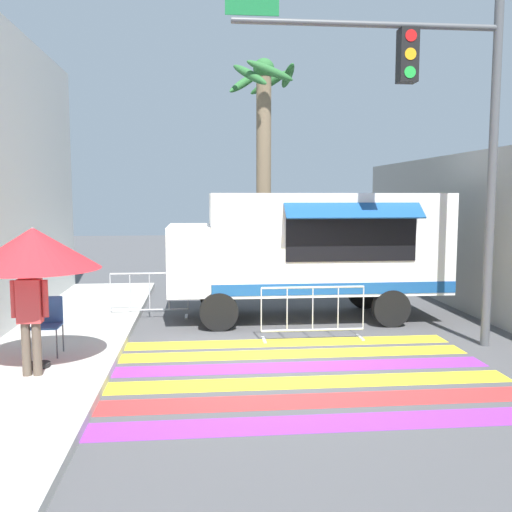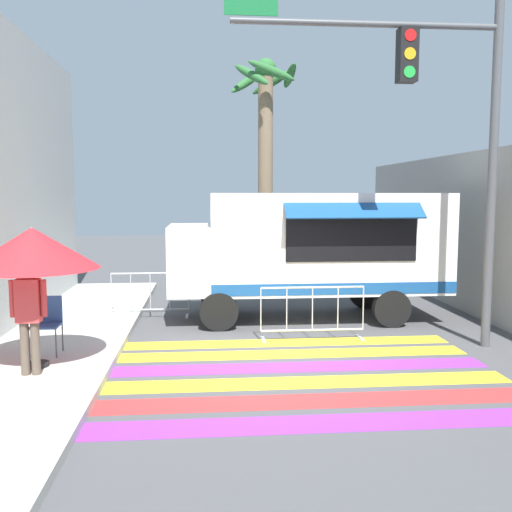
{
  "view_description": "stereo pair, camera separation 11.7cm",
  "coord_description": "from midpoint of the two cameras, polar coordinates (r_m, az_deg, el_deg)",
  "views": [
    {
      "loc": [
        -1.44,
        -9.09,
        2.77
      ],
      "look_at": [
        -0.33,
        2.23,
        1.54
      ],
      "focal_mm": 40.0,
      "sensor_mm": 36.0,
      "label": 1
    },
    {
      "loc": [
        -1.32,
        -9.1,
        2.77
      ],
      "look_at": [
        -0.33,
        2.23,
        1.54
      ],
      "focal_mm": 40.0,
      "sensor_mm": 36.0,
      "label": 2
    }
  ],
  "objects": [
    {
      "name": "palm_tree",
      "position": [
        16.48,
        1.18,
        10.99
      ],
      "size": [
        1.97,
        2.07,
        6.56
      ],
      "color": "#7A664C",
      "rests_on": "ground_plane"
    },
    {
      "name": "crosswalk_painted",
      "position": [
        9.0,
        4.13,
        -11.73
      ],
      "size": [
        6.4,
        4.36,
        0.01
      ],
      "color": "purple",
      "rests_on": "ground_plane"
    },
    {
      "name": "traffic_signal_pole",
      "position": [
        10.73,
        18.43,
        13.38
      ],
      "size": [
        4.83,
        0.29,
        6.16
      ],
      "color": "#515456",
      "rests_on": "ground_plane"
    },
    {
      "name": "barricade_side",
      "position": [
        13.04,
        -10.26,
        -3.94
      ],
      "size": [
        1.74,
        0.44,
        1.03
      ],
      "color": "#B7BABF",
      "rests_on": "ground_plane"
    },
    {
      "name": "vendor_person",
      "position": [
        8.92,
        -21.44,
        -5.14
      ],
      "size": [
        0.53,
        0.22,
        1.67
      ],
      "rotation": [
        0.0,
        0.0,
        0.27
      ],
      "color": "brown",
      "rests_on": "sidewalk_left"
    },
    {
      "name": "patio_umbrella",
      "position": [
        9.19,
        -21.13,
        0.7
      ],
      "size": [
        1.98,
        1.98,
        2.14
      ],
      "color": "black",
      "rests_on": "sidewalk_left"
    },
    {
      "name": "folding_chair",
      "position": [
        10.09,
        -19.86,
        -5.97
      ],
      "size": [
        0.45,
        0.45,
        0.95
      ],
      "rotation": [
        0.0,
        0.0,
        -0.01
      ],
      "color": "#4C4C51",
      "rests_on": "sidewalk_left"
    },
    {
      "name": "barricade_front",
      "position": [
        10.98,
        5.96,
        -5.74
      ],
      "size": [
        2.0,
        0.44,
        1.03
      ],
      "color": "#B7BABF",
      "rests_on": "ground_plane"
    },
    {
      "name": "concrete_wall_right",
      "position": [
        13.63,
        22.18,
        1.96
      ],
      "size": [
        0.2,
        16.0,
        3.75
      ],
      "color": "gray",
      "rests_on": "ground_plane"
    },
    {
      "name": "ground_plane",
      "position": [
        9.6,
        3.51,
        -10.59
      ],
      "size": [
        60.0,
        60.0,
        0.0
      ],
      "primitive_type": "plane",
      "color": "#4C4C4F"
    },
    {
      "name": "food_truck",
      "position": [
        12.66,
        5.22,
        1.05
      ],
      "size": [
        6.02,
        2.58,
        2.8
      ],
      "color": "white",
      "rests_on": "ground_plane"
    }
  ]
}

